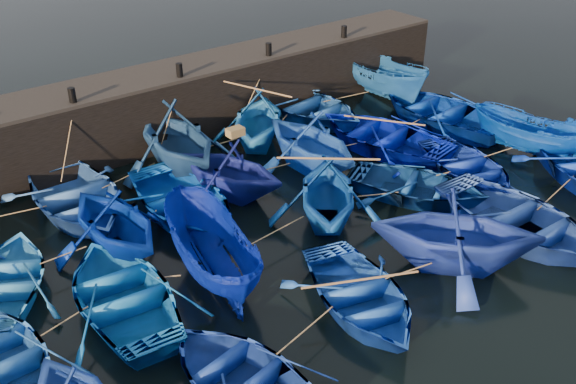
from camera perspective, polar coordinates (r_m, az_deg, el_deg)
ground at (r=18.20m, az=6.22°, el=-5.90°), size 120.00×120.00×0.00m
quay_wall at (r=25.18m, az=-10.33°, el=7.67°), size 26.00×2.50×2.50m
quay_top at (r=24.72m, az=-10.61°, el=10.47°), size 26.00×2.50×0.12m
bollard_1 at (r=22.39m, az=-18.64°, el=8.17°), size 0.24×0.24×0.50m
bollard_2 at (r=23.87m, az=-9.63°, el=10.64°), size 0.24×0.24×0.50m
bollard_3 at (r=25.88m, az=-1.74°, el=12.57°), size 0.24×0.24×0.50m
bollard_4 at (r=28.32m, az=5.00°, el=14.02°), size 0.24×0.24×0.50m
boat_1 at (r=20.95m, az=-18.37°, el=-0.40°), size 4.01×5.46×1.10m
boat_2 at (r=22.35m, az=-9.92°, el=4.83°), size 4.56×5.17×2.55m
boat_3 at (r=23.92m, az=-2.70°, el=6.56°), size 5.56×5.59×2.23m
boat_4 at (r=26.40m, az=1.69°, el=7.61°), size 4.67×5.96×1.13m
boat_5 at (r=28.64m, az=8.53°, el=9.99°), size 2.24×5.15×1.94m
boat_6 at (r=18.10m, az=-23.77°, el=-7.19°), size 4.71×5.18×0.88m
boat_7 at (r=18.43m, az=-15.17°, el=-2.41°), size 3.79×4.30×2.13m
boat_8 at (r=19.94m, az=-9.35°, el=-0.83°), size 3.87×5.26×1.06m
boat_9 at (r=20.58m, az=-5.27°, el=2.15°), size 4.66×4.96×2.09m
boat_10 at (r=22.08m, az=2.03°, el=4.65°), size 3.87×4.48×2.34m
boat_11 at (r=24.12m, az=8.43°, el=5.02°), size 4.86×6.07×1.12m
boat_12 at (r=26.63m, az=13.42°, el=7.06°), size 4.51×6.03×1.19m
boat_14 at (r=16.58m, az=-14.45°, el=-8.72°), size 3.95×5.18×1.00m
boat_15 at (r=16.93m, az=-6.94°, el=-5.28°), size 2.58×4.90×1.80m
boat_16 at (r=19.13m, az=3.50°, el=0.03°), size 5.31×5.40×2.15m
boat_17 at (r=21.05m, az=11.43°, el=0.53°), size 4.97×5.49×0.93m
boat_18 at (r=22.68m, az=15.66°, el=2.18°), size 4.12×5.01×0.90m
boat_19 at (r=24.88m, az=20.58°, el=4.78°), size 2.83×4.45×1.61m
boat_21 at (r=14.16m, az=-4.02°, el=-16.06°), size 3.72×4.69×0.88m
boat_22 at (r=16.19m, az=6.38°, el=-9.11°), size 4.18×5.05×0.91m
boat_23 at (r=17.65m, az=14.80°, el=-3.37°), size 5.98×6.01×2.40m
boat_24 at (r=19.93m, az=19.87°, el=-2.31°), size 4.02×5.51×1.12m
wooden_crate at (r=20.21m, az=-4.71°, el=5.35°), size 0.53×0.35×0.26m
mooring_ropes at (r=21.17m, az=-2.72°, el=2.56°), size 18.67×11.72×2.10m
loose_oars at (r=20.29m, az=3.79°, el=3.65°), size 9.26×11.32×1.38m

